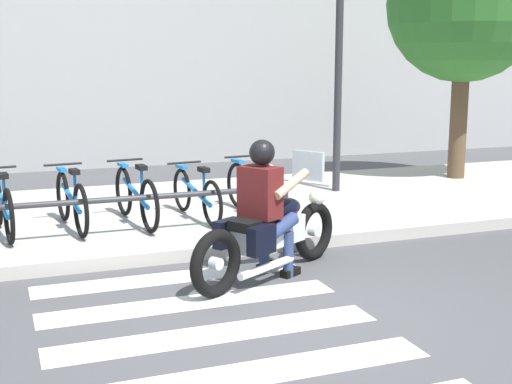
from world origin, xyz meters
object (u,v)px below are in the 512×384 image
(bicycle_3, at_px, (196,194))
(tree_near_rack, at_px, (465,6))
(bicycle_2, at_px, (136,196))
(street_lamp, at_px, (339,35))
(bicycle_0, at_px, (3,206))
(bicycle_1, at_px, (71,201))
(bike_rack, at_px, (144,200))
(motorcycle, at_px, (270,233))
(bicycle_4, at_px, (253,189))
(rider, at_px, (265,199))

(bicycle_3, xyz_separation_m, tree_near_rack, (5.28, 1.57, 2.67))
(bicycle_2, bearing_deg, street_lamp, 18.69)
(bicycle_2, bearing_deg, bicycle_0, -180.00)
(bicycle_1, height_order, bike_rack, bicycle_1)
(motorcycle, distance_m, bike_rack, 1.93)
(bicycle_0, relative_size, street_lamp, 0.39)
(bicycle_0, xyz_separation_m, street_lamp, (5.08, 1.17, 2.10))
(bicycle_3, bearing_deg, bicycle_2, -179.91)
(motorcycle, xyz_separation_m, bicycle_3, (-0.16, 2.23, 0.02))
(bicycle_2, distance_m, bike_rack, 0.56)
(motorcycle, relative_size, tree_near_rack, 0.45)
(bicycle_1, bearing_deg, bicycle_4, 0.01)
(bicycle_3, height_order, tree_near_rack, tree_near_rack)
(bicycle_0, height_order, tree_near_rack, tree_near_rack)
(rider, xyz_separation_m, tree_near_rack, (5.19, 3.84, 2.32))
(bicycle_3, bearing_deg, bike_rack, -145.33)
(rider, xyz_separation_m, bicycle_0, (-2.50, 2.26, -0.33))
(bicycle_0, relative_size, bike_rack, 0.44)
(motorcycle, xyz_separation_m, bicycle_2, (-0.97, 2.23, 0.05))
(rider, relative_size, bike_rack, 0.38)
(rider, relative_size, bicycle_4, 0.88)
(motorcycle, height_order, bike_rack, motorcycle)
(bicycle_4, bearing_deg, street_lamp, 32.19)
(bicycle_1, bearing_deg, bicycle_0, 180.00)
(bicycle_0, bearing_deg, motorcycle, -40.86)
(street_lamp, bearing_deg, bicycle_4, -147.81)
(rider, bearing_deg, bicycle_4, 72.61)
(bike_rack, bearing_deg, motorcycle, -59.98)
(bicycle_0, bearing_deg, tree_near_rack, 11.57)
(bicycle_0, distance_m, street_lamp, 5.62)
(rider, height_order, bicycle_2, rider)
(bicycle_1, relative_size, bicycle_4, 1.01)
(rider, distance_m, bicycle_4, 2.39)
(bicycle_2, height_order, bicycle_4, bicycle_2)
(bicycle_2, bearing_deg, bicycle_1, -179.99)
(rider, distance_m, street_lamp, 4.64)
(bike_rack, bearing_deg, bicycle_1, 145.43)
(bicycle_1, xyz_separation_m, bike_rack, (0.80, -0.55, 0.06))
(motorcycle, xyz_separation_m, bicycle_4, (0.64, 2.23, 0.04))
(rider, distance_m, tree_near_rack, 6.85)
(bicycle_3, relative_size, tree_near_rack, 0.37)
(bicycle_3, xyz_separation_m, bike_rack, (-0.80, -0.56, 0.08))
(street_lamp, bearing_deg, bicycle_2, -161.31)
(bicycle_3, bearing_deg, bicycle_0, -179.97)
(bicycle_2, bearing_deg, motorcycle, -66.53)
(bike_rack, bearing_deg, bicycle_3, 34.67)
(motorcycle, bearing_deg, street_lamp, 53.61)
(bicycle_4, relative_size, tree_near_rack, 0.36)
(motorcycle, bearing_deg, tree_near_rack, 36.60)
(motorcycle, bearing_deg, bicycle_3, 94.19)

